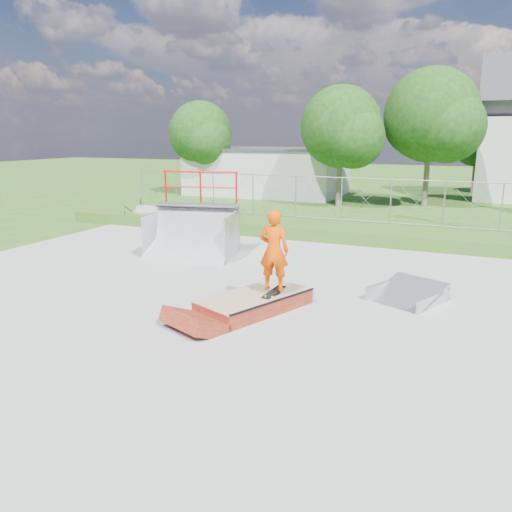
{
  "coord_description": "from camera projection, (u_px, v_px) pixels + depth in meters",
  "views": [
    {
      "loc": [
        4.93,
        -9.82,
        4.02
      ],
      "look_at": [
        0.2,
        1.12,
        1.1
      ],
      "focal_mm": 35.0,
      "sensor_mm": 36.0,
      "label": 1
    }
  ],
  "objects": [
    {
      "name": "tree_left_far",
      "position": [
        202.0,
        135.0,
        32.91
      ],
      "size": [
        4.42,
        4.16,
        6.18
      ],
      "color": "brown",
      "rests_on": "ground"
    },
    {
      "name": "tree_center",
      "position": [
        436.0,
        118.0,
        27.05
      ],
      "size": [
        5.44,
        5.12,
        7.6
      ],
      "color": "brown",
      "rests_on": "ground"
    },
    {
      "name": "tree_back_mid",
      "position": [
        482.0,
        140.0,
        33.58
      ],
      "size": [
        4.08,
        3.84,
        5.7
      ],
      "color": "brown",
      "rests_on": "ground"
    },
    {
      "name": "chain_link_fence",
      "position": [
        341.0,
        199.0,
        20.64
      ],
      "size": [
        20.0,
        0.06,
        1.8
      ],
      "primitive_type": null,
      "color": "gray",
      "rests_on": "grass_berm"
    },
    {
      "name": "concrete_pad",
      "position": [
        229.0,
        311.0,
        11.61
      ],
      "size": [
        20.0,
        16.0,
        0.04
      ],
      "primitive_type": "cube",
      "color": "#9B9C99",
      "rests_on": "ground"
    },
    {
      "name": "skateboard",
      "position": [
        273.0,
        293.0,
        11.57
      ],
      "size": [
        0.36,
        0.82,
        0.13
      ],
      "primitive_type": "cube",
      "rotation": [
        0.14,
        0.0,
        -0.19
      ],
      "color": "black",
      "rests_on": "grind_box"
    },
    {
      "name": "grind_box",
      "position": [
        254.0,
        303.0,
        11.6
      ],
      "size": [
        2.24,
        2.99,
        0.4
      ],
      "rotation": [
        0.0,
        0.0,
        -0.4
      ],
      "color": "maroon",
      "rests_on": "concrete_pad"
    },
    {
      "name": "flat_bank_ramp",
      "position": [
        407.0,
        293.0,
        12.24
      ],
      "size": [
        1.96,
        2.01,
        0.45
      ],
      "primitive_type": null,
      "rotation": [
        0.0,
        0.0,
        -0.42
      ],
      "color": "#ADB0B6",
      "rests_on": "concrete_pad"
    },
    {
      "name": "grass_berm",
      "position": [
        334.0,
        231.0,
        20.03
      ],
      "size": [
        24.0,
        3.0,
        0.5
      ],
      "primitive_type": "cube",
      "color": "#2D5A19",
      "rests_on": "ground"
    },
    {
      "name": "utility_building_flat",
      "position": [
        267.0,
        172.0,
        33.96
      ],
      "size": [
        10.0,
        6.0,
        3.0
      ],
      "primitive_type": "cube",
      "color": "beige",
      "rests_on": "ground"
    },
    {
      "name": "tree_left_near",
      "position": [
        345.0,
        130.0,
        27.18
      ],
      "size": [
        4.76,
        4.48,
        6.65
      ],
      "color": "brown",
      "rests_on": "ground"
    },
    {
      "name": "quarter_pipe",
      "position": [
        191.0,
        216.0,
        16.44
      ],
      "size": [
        3.2,
        2.87,
        2.78
      ],
      "primitive_type": null,
      "rotation": [
        0.0,
        0.0,
        0.2
      ],
      "color": "#ADB0B6",
      "rests_on": "concrete_pad"
    },
    {
      "name": "ground",
      "position": [
        229.0,
        311.0,
        11.62
      ],
      "size": [
        120.0,
        120.0,
        0.0
      ],
      "primitive_type": "plane",
      "color": "#2D5A19",
      "rests_on": "ground"
    },
    {
      "name": "skater",
      "position": [
        274.0,
        253.0,
        11.35
      ],
      "size": [
        0.72,
        0.52,
        1.87
      ],
      "primitive_type": "imported",
      "rotation": [
        0.0,
        0.0,
        3.24
      ],
      "color": "#F04800",
      "rests_on": "grind_box"
    },
    {
      "name": "concrete_stairs",
      "position": [
        146.0,
        216.0,
        22.55
      ],
      "size": [
        1.5,
        1.6,
        0.8
      ],
      "primitive_type": null,
      "color": "#9B9C99",
      "rests_on": "ground"
    }
  ]
}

